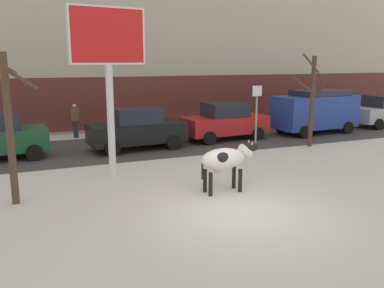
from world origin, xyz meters
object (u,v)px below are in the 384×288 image
object	(u,v)px
street_sign	(256,113)
car_silver_sedan	(383,111)
car_red_sedan	(225,121)
car_blue_van	(316,110)
bare_tree_left_lot	(9,123)
cow_holstein	(225,159)
bare_tree_right_lot	(312,99)
car_black_sedan	(137,129)
pedestrian_by_cars	(75,121)
billboard	(108,46)

from	to	relation	value
street_sign	car_silver_sedan	bearing A→B (deg)	15.82
car_red_sedan	car_blue_van	distance (m)	5.34
car_blue_van	bare_tree_left_lot	xyz separation A→B (m)	(-14.90, -5.92, 1.01)
car_blue_van	car_silver_sedan	size ratio (longest dim) A/B	1.09
cow_holstein	bare_tree_left_lot	bearing A→B (deg)	167.92
car_red_sedan	bare_tree_right_lot	bearing A→B (deg)	-47.12
cow_holstein	car_blue_van	size ratio (longest dim) A/B	0.40
car_black_sedan	bare_tree_left_lot	world-z (taller)	bare_tree_left_lot
car_black_sedan	street_sign	size ratio (longest dim) A/B	1.53
car_blue_van	street_sign	world-z (taller)	street_sign
car_black_sedan	street_sign	distance (m)	5.27
street_sign	car_red_sedan	bearing A→B (deg)	90.77
car_red_sedan	pedestrian_by_cars	xyz separation A→B (m)	(-6.82, 3.28, -0.03)
car_black_sedan	pedestrian_by_cars	bearing A→B (deg)	120.06
bare_tree_right_lot	pedestrian_by_cars	bearing A→B (deg)	146.83
car_red_sedan	cow_holstein	bearing A→B (deg)	-117.15
billboard	car_blue_van	xyz separation A→B (m)	(11.84, 4.11, -3.07)
bare_tree_left_lot	car_silver_sedan	bearing A→B (deg)	17.37
car_black_sedan	car_red_sedan	world-z (taller)	same
car_blue_van	bare_tree_right_lot	xyz separation A→B (m)	(-2.52, -2.77, 0.94)
car_red_sedan	street_sign	bearing A→B (deg)	-89.23
pedestrian_by_cars	billboard	bearing A→B (deg)	-87.72
cow_holstein	bare_tree_right_lot	world-z (taller)	bare_tree_right_lot
cow_holstein	car_blue_van	world-z (taller)	car_blue_van
cow_holstein	car_red_sedan	xyz separation A→B (m)	(3.79, 7.40, -0.09)
bare_tree_right_lot	car_black_sedan	bearing A→B (deg)	161.44
cow_holstein	car_black_sedan	distance (m)	6.93
car_silver_sedan	cow_holstein	bearing A→B (deg)	-152.37
car_silver_sedan	pedestrian_by_cars	xyz separation A→B (m)	(-17.48, 3.11, -0.03)
cow_holstein	pedestrian_by_cars	bearing A→B (deg)	105.85
cow_holstein	car_red_sedan	world-z (taller)	car_red_sedan
pedestrian_by_cars	street_sign	distance (m)	9.23
cow_holstein	billboard	size ratio (longest dim) A/B	0.34
car_silver_sedan	billboard	bearing A→B (deg)	-165.25
street_sign	cow_holstein	bearing A→B (deg)	-130.07
billboard	car_red_sedan	xyz separation A→B (m)	(6.52, 4.36, -3.41)
car_red_sedan	street_sign	xyz separation A→B (m)	(0.04, -2.84, 0.76)
cow_holstein	billboard	bearing A→B (deg)	131.88
billboard	car_silver_sedan	world-z (taller)	billboard
cow_holstein	bare_tree_left_lot	world-z (taller)	bare_tree_left_lot
car_black_sedan	pedestrian_by_cars	distance (m)	4.39
bare_tree_right_lot	billboard	bearing A→B (deg)	-171.80
pedestrian_by_cars	street_sign	size ratio (longest dim) A/B	0.61
car_silver_sedan	bare_tree_left_lot	world-z (taller)	bare_tree_left_lot
car_red_sedan	car_blue_van	bearing A→B (deg)	-2.62
cow_holstein	bare_tree_left_lot	xyz separation A→B (m)	(-5.78, 1.24, 1.25)
billboard	car_red_sedan	size ratio (longest dim) A/B	1.29
car_black_sedan	pedestrian_by_cars	world-z (taller)	car_black_sedan
car_red_sedan	bare_tree_left_lot	distance (m)	11.46
pedestrian_by_cars	street_sign	world-z (taller)	street_sign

